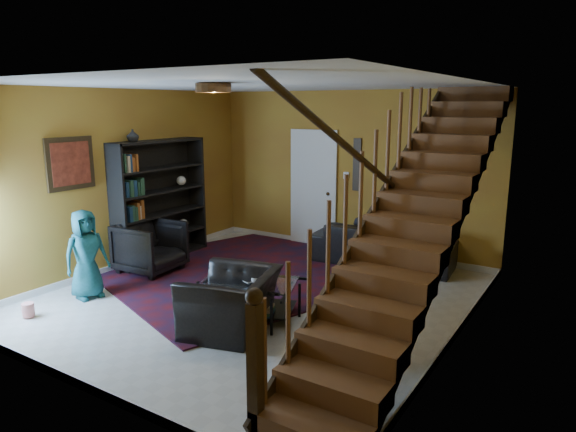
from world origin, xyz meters
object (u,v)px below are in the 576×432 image
object	(u,v)px
bookshelf	(161,203)
sofa	(383,245)
armchair_right	(231,302)
coffee_table	(249,296)
armchair_left	(151,247)

from	to	relation	value
bookshelf	sofa	xyz separation A→B (m)	(3.25, 1.70, -0.63)
armchair_right	sofa	bearing A→B (deg)	155.75
sofa	coffee_table	size ratio (longest dim) A/B	1.71
coffee_table	bookshelf	bearing A→B (deg)	156.48
sofa	coffee_table	xyz separation A→B (m)	(-0.59, -2.86, -0.08)
sofa	armchair_right	size ratio (longest dim) A/B	2.11
armchair_right	coffee_table	size ratio (longest dim) A/B	0.81
bookshelf	armchair_right	size ratio (longest dim) A/B	1.87
bookshelf	armchair_left	distance (m)	0.90
bookshelf	armchair_left	xyz separation A→B (m)	(0.35, -0.60, -0.57)
sofa	armchair_right	bearing A→B (deg)	76.27
sofa	armchair_left	bearing A→B (deg)	33.33
sofa	armchair_left	xyz separation A→B (m)	(-2.90, -2.30, 0.07)
bookshelf	armchair_right	bearing A→B (deg)	-30.25
sofa	coffee_table	world-z (taller)	sofa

